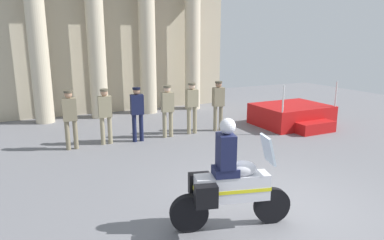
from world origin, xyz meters
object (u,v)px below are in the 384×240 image
object	(u,v)px
officer_in_row_5	(218,102)
motorcycle_with_rider	(228,183)
reviewing_stand	(292,116)
officer_in_row_3	(168,107)
officer_in_row_0	(70,115)
officer_in_row_1	(105,112)
officer_in_row_2	(137,110)
officer_in_row_4	(192,104)

from	to	relation	value
officer_in_row_5	motorcycle_with_rider	world-z (taller)	motorcycle_with_rider
reviewing_stand	officer_in_row_3	distance (m)	4.75
officer_in_row_0	motorcycle_with_rider	xyz separation A→B (m)	(1.79, -5.57, -0.21)
officer_in_row_0	officer_in_row_1	xyz separation A→B (m)	(1.01, 0.08, -0.02)
officer_in_row_2	motorcycle_with_rider	distance (m)	5.52
officer_in_row_2	officer_in_row_0	bearing A→B (deg)	2.94
officer_in_row_2	officer_in_row_5	bearing A→B (deg)	-174.27
officer_in_row_3	officer_in_row_5	world-z (taller)	officer_in_row_5
officer_in_row_0	officer_in_row_5	xyz separation A→B (m)	(4.81, -0.00, 0.00)
motorcycle_with_rider	officer_in_row_1	bearing A→B (deg)	112.87
officer_in_row_3	officer_in_row_2	bearing A→B (deg)	7.37
officer_in_row_1	officer_in_row_5	bearing A→B (deg)	-176.66
reviewing_stand	officer_in_row_0	world-z (taller)	officer_in_row_0
officer_in_row_4	officer_in_row_0	bearing A→B (deg)	5.23
officer_in_row_3	officer_in_row_0	bearing A→B (deg)	4.46
officer_in_row_0	motorcycle_with_rider	bearing A→B (deg)	112.48
officer_in_row_4	officer_in_row_3	bearing A→B (deg)	7.82
reviewing_stand	motorcycle_with_rider	bearing A→B (deg)	-139.17
officer_in_row_0	officer_in_row_2	world-z (taller)	officer_in_row_0
reviewing_stand	officer_in_row_5	world-z (taller)	officer_in_row_5
officer_in_row_1	officer_in_row_4	world-z (taller)	officer_in_row_4
reviewing_stand	officer_in_row_4	world-z (taller)	officer_in_row_4
officer_in_row_0	officer_in_row_5	distance (m)	4.81
reviewing_stand	officer_in_row_1	distance (m)	6.68
officer_in_row_0	officer_in_row_5	bearing A→B (deg)	-175.40
officer_in_row_2	officer_in_row_4	size ratio (longest dim) A/B	0.99
officer_in_row_1	officer_in_row_4	size ratio (longest dim) A/B	0.99
officer_in_row_1	officer_in_row_4	bearing A→B (deg)	-176.24
officer_in_row_5	motorcycle_with_rider	size ratio (longest dim) A/B	0.83
officer_in_row_2	officer_in_row_4	distance (m)	1.89
officer_in_row_1	officer_in_row_3	xyz separation A→B (m)	(1.95, -0.09, -0.00)
officer_in_row_1	officer_in_row_3	size ratio (longest dim) A/B	1.00
officer_in_row_1	officer_in_row_2	xyz separation A→B (m)	(0.94, -0.14, 0.00)
officer_in_row_1	officer_in_row_3	world-z (taller)	officer_in_row_1
officer_in_row_1	officer_in_row_2	size ratio (longest dim) A/B	1.00
officer_in_row_0	motorcycle_with_rider	distance (m)	5.86
officer_in_row_1	officer_in_row_2	bearing A→B (deg)	176.11
officer_in_row_3	motorcycle_with_rider	world-z (taller)	motorcycle_with_rider
officer_in_row_4	officer_in_row_5	distance (m)	0.98
officer_in_row_0	officer_in_row_1	size ratio (longest dim) A/B	1.02
officer_in_row_2	officer_in_row_5	distance (m)	2.87
officer_in_row_0	officer_in_row_4	distance (m)	3.83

